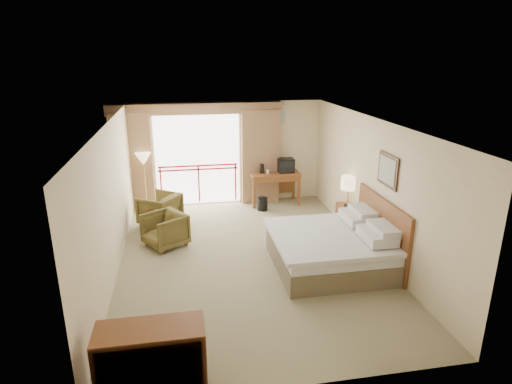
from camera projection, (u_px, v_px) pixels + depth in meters
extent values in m
plane|color=#847C58|center=(249.00, 258.00, 8.50)|extent=(7.00, 7.00, 0.00)
plane|color=white|center=(249.00, 122.00, 7.66)|extent=(7.00, 7.00, 0.00)
plane|color=beige|center=(228.00, 153.00, 11.36)|extent=(5.00, 0.00, 5.00)
plane|color=beige|center=(299.00, 290.00, 4.81)|extent=(5.00, 0.00, 5.00)
plane|color=beige|center=(112.00, 201.00, 7.66)|extent=(0.00, 7.00, 7.00)
plane|color=beige|center=(373.00, 187.00, 8.50)|extent=(0.00, 7.00, 7.00)
plane|color=white|center=(198.00, 160.00, 11.25)|extent=(2.40, 0.00, 2.40)
cube|color=#B00F14|center=(198.00, 169.00, 11.31)|extent=(2.09, 0.03, 0.04)
cube|color=#B00F14|center=(198.00, 166.00, 11.28)|extent=(2.09, 0.03, 0.04)
cube|color=#B00F14|center=(161.00, 186.00, 11.27)|extent=(0.04, 0.03, 1.00)
cube|color=#B00F14|center=(199.00, 184.00, 11.44)|extent=(0.04, 0.03, 1.00)
cube|color=#B00F14|center=(236.00, 182.00, 11.60)|extent=(0.04, 0.03, 1.00)
cube|color=brown|center=(133.00, 162.00, 10.84)|extent=(1.00, 0.26, 2.50)
cube|color=brown|center=(260.00, 157.00, 11.39)|extent=(1.00, 0.26, 2.50)
cube|color=brown|center=(196.00, 109.00, 10.74)|extent=(4.40, 0.22, 0.28)
cube|color=silver|center=(276.00, 114.00, 11.24)|extent=(0.50, 0.04, 0.50)
cube|color=brown|center=(329.00, 257.00, 8.12)|extent=(2.05, 2.00, 0.40)
cube|color=silver|center=(330.00, 242.00, 8.03)|extent=(2.01, 1.96, 0.22)
cube|color=silver|center=(328.00, 236.00, 7.98)|extent=(2.09, 2.06, 0.08)
cube|color=silver|center=(377.00, 235.00, 7.64)|extent=(0.50, 0.75, 0.18)
cube|color=silver|center=(357.00, 217.00, 8.48)|extent=(0.50, 0.75, 0.18)
cube|color=silver|center=(384.00, 229.00, 7.62)|extent=(0.40, 0.70, 0.14)
cube|color=silver|center=(364.00, 211.00, 8.46)|extent=(0.40, 0.70, 0.14)
cube|color=brown|center=(381.00, 231.00, 8.15)|extent=(0.06, 2.10, 1.30)
cube|color=#321A0B|center=(388.00, 170.00, 7.78)|extent=(0.03, 0.72, 0.60)
cube|color=silver|center=(387.00, 170.00, 7.78)|extent=(0.01, 0.60, 0.48)
cube|color=brown|center=(348.00, 218.00, 9.72)|extent=(0.48, 0.55, 0.62)
cylinder|color=tan|center=(348.00, 203.00, 9.65)|extent=(0.15, 0.15, 0.04)
cylinder|color=tan|center=(348.00, 195.00, 9.59)|extent=(0.03, 0.03, 0.38)
cylinder|color=#FFE5B2|center=(349.00, 183.00, 9.51)|extent=(0.36, 0.36, 0.30)
cube|color=black|center=(349.00, 206.00, 9.46)|extent=(0.17, 0.14, 0.07)
cube|color=brown|center=(275.00, 174.00, 11.35)|extent=(1.32, 0.64, 0.06)
cube|color=brown|center=(254.00, 193.00, 11.12)|extent=(0.07, 0.07, 0.82)
cube|color=brown|center=(299.00, 191.00, 11.32)|extent=(0.07, 0.07, 0.82)
cube|color=brown|center=(251.00, 187.00, 11.64)|extent=(0.07, 0.07, 0.82)
cube|color=brown|center=(294.00, 185.00, 11.84)|extent=(0.07, 0.07, 0.82)
cube|color=brown|center=(272.00, 183.00, 11.71)|extent=(1.21, 0.03, 0.61)
cube|color=brown|center=(277.00, 180.00, 11.11)|extent=(1.21, 0.03, 0.13)
cube|color=black|center=(286.00, 165.00, 11.33)|extent=(0.41, 0.32, 0.38)
cube|color=black|center=(287.00, 167.00, 11.18)|extent=(0.38, 0.02, 0.30)
cylinder|color=black|center=(262.00, 169.00, 11.24)|extent=(0.13, 0.13, 0.25)
cylinder|color=white|center=(268.00, 172.00, 11.24)|extent=(0.08, 0.08, 0.11)
cylinder|color=black|center=(262.00, 204.00, 11.06)|extent=(0.35, 0.35, 0.33)
imported|color=#493E1A|center=(161.00, 224.00, 10.19)|extent=(1.14, 1.13, 0.75)
imported|color=#493E1A|center=(166.00, 246.00, 9.05)|extent=(1.07, 1.07, 0.71)
cylinder|color=#321A0B|center=(157.00, 212.00, 9.61)|extent=(0.46, 0.46, 0.04)
cylinder|color=#321A0B|center=(158.00, 221.00, 9.68)|extent=(0.06, 0.06, 0.46)
cylinder|color=#321A0B|center=(159.00, 231.00, 9.75)|extent=(0.33, 0.33, 0.03)
imported|color=white|center=(157.00, 211.00, 9.60)|extent=(0.26, 0.26, 0.02)
cylinder|color=tan|center=(147.00, 210.00, 11.05)|extent=(0.25, 0.25, 0.03)
cylinder|color=tan|center=(145.00, 186.00, 10.85)|extent=(0.03, 0.03, 1.33)
cone|color=#FFE5B2|center=(143.00, 159.00, 10.63)|extent=(0.39, 0.39, 0.31)
cube|color=brown|center=(152.00, 359.00, 5.08)|extent=(1.28, 0.53, 0.85)
cube|color=#321A0B|center=(151.00, 374.00, 4.83)|extent=(1.17, 0.02, 0.75)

